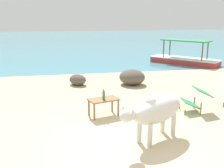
% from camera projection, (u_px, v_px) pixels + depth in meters
% --- Properties ---
extents(sand_beach, '(18.00, 14.00, 0.04)m').
position_uv_depth(sand_beach, '(130.00, 145.00, 5.57)').
color(sand_beach, '#CCB78E').
rests_on(sand_beach, ground).
extents(water_surface, '(60.00, 36.00, 0.03)m').
position_uv_depth(water_surface, '(75.00, 42.00, 26.54)').
color(water_surface, teal).
rests_on(water_surface, ground).
extents(cow, '(1.69, 1.22, 1.00)m').
position_uv_depth(cow, '(156.00, 110.00, 5.60)').
color(cow, beige).
rests_on(cow, sand_beach).
extents(low_bench_table, '(0.85, 0.64, 0.46)m').
position_uv_depth(low_bench_table, '(104.00, 102.00, 7.05)').
color(low_bench_table, brown).
rests_on(low_bench_table, sand_beach).
extents(bottle, '(0.07, 0.07, 0.30)m').
position_uv_depth(bottle, '(104.00, 95.00, 6.94)').
color(bottle, '#2D6B38').
rests_on(bottle, low_bench_table).
extents(deck_chair_far, '(0.84, 0.64, 0.68)m').
position_uv_depth(deck_chair_far, '(196.00, 98.00, 7.35)').
color(deck_chair_far, brown).
rests_on(deck_chair_far, sand_beach).
extents(shore_rock_large, '(0.85, 0.92, 0.40)m').
position_uv_depth(shore_rock_large, '(78.00, 80.00, 10.22)').
color(shore_rock_large, brown).
rests_on(shore_rock_large, sand_beach).
extents(shore_rock_medium, '(1.14, 1.19, 0.56)m').
position_uv_depth(shore_rock_medium, '(132.00, 77.00, 10.28)').
color(shore_rock_medium, brown).
rests_on(shore_rock_medium, sand_beach).
extents(boat_red, '(3.31, 3.51, 1.29)m').
position_uv_depth(boat_red, '(184.00, 59.00, 14.73)').
color(boat_red, '#C63833').
rests_on(boat_red, water_surface).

